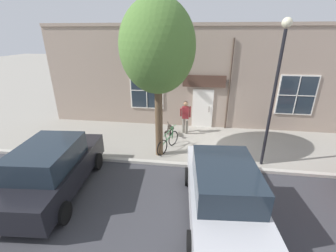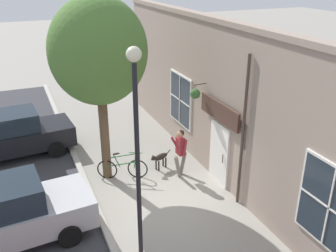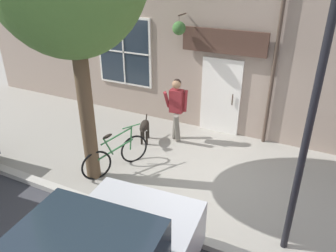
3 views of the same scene
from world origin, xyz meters
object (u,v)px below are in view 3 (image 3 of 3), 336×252
object	(u,v)px
leaning_bicycle	(116,155)
dog_on_leash	(144,127)
pedestrian_walking	(176,104)
street_lamp	(327,43)

from	to	relation	value
leaning_bicycle	dog_on_leash	bearing A→B (deg)	-177.34
pedestrian_walking	street_lamp	world-z (taller)	street_lamp
dog_on_leash	pedestrian_walking	bearing A→B (deg)	124.71
leaning_bicycle	street_lamp	xyz separation A→B (m)	(0.69, 3.85, 3.04)
pedestrian_walking	leaning_bicycle	distance (m)	2.10
pedestrian_walking	dog_on_leash	distance (m)	1.03
pedestrian_walking	leaning_bicycle	size ratio (longest dim) A/B	1.07
dog_on_leash	street_lamp	size ratio (longest dim) A/B	0.18
pedestrian_walking	dog_on_leash	bearing A→B (deg)	-55.29
pedestrian_walking	leaning_bicycle	bearing A→B (deg)	-18.47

